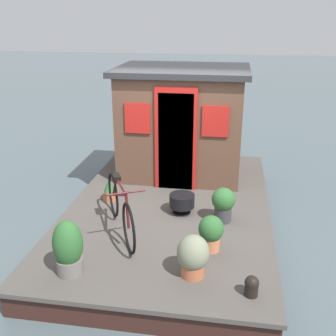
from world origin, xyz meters
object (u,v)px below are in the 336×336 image
houseboat_cabin (182,121)px  potted_plant_geranium (223,203)px  potted_plant_thyme (109,190)px  charcoal_grill (182,201)px  potted_plant_ivy (211,232)px  potted_plant_rosemary (68,248)px  mooring_bollard (252,286)px  bicycle (120,208)px  potted_plant_mint (193,255)px

houseboat_cabin → potted_plant_geranium: bearing=-155.5°
potted_plant_thyme → charcoal_grill: (-0.27, -1.25, 0.03)m
potted_plant_thyme → charcoal_grill: size_ratio=0.94×
houseboat_cabin → potted_plant_ivy: 2.93m
potted_plant_thyme → potted_plant_geranium: 1.94m
potted_plant_thyme → potted_plant_rosemary: size_ratio=0.53×
potted_plant_geranium → charcoal_grill: 0.66m
potted_plant_ivy → mooring_bollard: size_ratio=2.00×
potted_plant_geranium → bicycle: bearing=111.1°
houseboat_cabin → potted_plant_geranium: 2.22m
bicycle → potted_plant_geranium: (0.55, -1.42, -0.09)m
bicycle → charcoal_grill: (0.71, -0.78, -0.18)m
charcoal_grill → bicycle: bearing=132.2°
potted_plant_thyme → potted_plant_geranium: (-0.43, -1.89, 0.12)m
potted_plant_thyme → potted_plant_mint: 2.43m
potted_plant_rosemary → potted_plant_mint: size_ratio=1.31×
potted_plant_thyme → potted_plant_mint: bearing=-139.4°
potted_plant_ivy → potted_plant_rosemary: 1.81m
houseboat_cabin → potted_plant_rosemary: (-3.51, 0.89, -0.68)m
houseboat_cabin → mooring_bollard: houseboat_cabin is taller
potted_plant_thyme → potted_plant_ivy: size_ratio=0.75×
potted_plant_thyme → mooring_bollard: size_ratio=1.51×
bicycle → potted_plant_geranium: bearing=-68.9°
potted_plant_mint → charcoal_grill: bearing=12.0°
charcoal_grill → potted_plant_mint: bearing=-168.0°
potted_plant_rosemary → potted_plant_geranium: bearing=-47.8°
potted_plant_mint → charcoal_grill: 1.62m
houseboat_cabin → potted_plant_thyme: 1.98m
bicycle → potted_plant_rosemary: bearing=161.9°
potted_plant_geranium → charcoal_grill: potted_plant_geranium is taller
potted_plant_thyme → potted_plant_rosemary: 2.04m
potted_plant_mint → charcoal_grill: (1.58, 0.33, -0.07)m
houseboat_cabin → potted_plant_rosemary: houseboat_cabin is taller
potted_plant_ivy → mooring_bollard: bearing=-149.6°
potted_plant_geranium → houseboat_cabin: bearing=24.5°
bicycle → mooring_bollard: bicycle is taller
bicycle → potted_plant_thyme: size_ratio=4.30×
potted_plant_thyme → potted_plant_rosemary: potted_plant_rosemary is taller
houseboat_cabin → potted_plant_thyme: bearing=145.6°
houseboat_cabin → potted_plant_thyme: size_ratio=6.53×
potted_plant_thyme → potted_plant_ivy: (-1.25, -1.76, 0.09)m
houseboat_cabin → potted_plant_mint: houseboat_cabin is taller
potted_plant_geranium → potted_plant_thyme: bearing=77.2°
charcoal_grill → houseboat_cabin: bearing=7.6°
potted_plant_mint → mooring_bollard: (-0.26, -0.67, -0.15)m
potted_plant_geranium → potted_plant_ivy: bearing=171.0°
bicycle → potted_plant_ivy: size_ratio=3.24×
potted_plant_mint → bicycle: bearing=52.0°
bicycle → potted_plant_rosemary: size_ratio=2.27×
potted_plant_geranium → mooring_bollard: (-1.68, -0.37, -0.17)m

